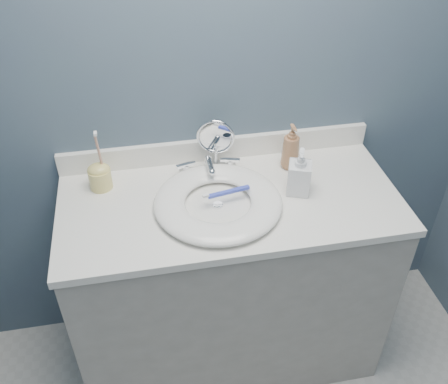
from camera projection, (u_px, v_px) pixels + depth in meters
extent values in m
cube|color=#47566A|center=(216.00, 83.00, 1.79)|extent=(2.20, 0.02, 2.40)
cube|color=#ADA69E|center=(229.00, 284.00, 2.06)|extent=(1.20, 0.55, 0.85)
cube|color=white|center=(230.00, 202.00, 1.79)|extent=(1.22, 0.57, 0.03)
cube|color=white|center=(217.00, 149.00, 1.96)|extent=(1.22, 0.02, 0.09)
cylinder|color=silver|center=(218.00, 205.00, 1.75)|extent=(0.04, 0.04, 0.01)
cube|color=silver|center=(208.00, 170.00, 1.91)|extent=(0.22, 0.05, 0.01)
cylinder|color=silver|center=(208.00, 164.00, 1.89)|extent=(0.03, 0.03, 0.06)
cylinder|color=silver|center=(210.00, 165.00, 1.84)|extent=(0.02, 0.09, 0.02)
sphere|color=silver|center=(212.00, 172.00, 1.80)|extent=(0.03, 0.03, 0.03)
cylinder|color=silver|center=(186.00, 169.00, 1.89)|extent=(0.02, 0.02, 0.03)
cube|color=silver|center=(186.00, 165.00, 1.87)|extent=(0.08, 0.03, 0.01)
cylinder|color=silver|center=(230.00, 164.00, 1.91)|extent=(0.02, 0.02, 0.03)
cube|color=silver|center=(230.00, 160.00, 1.90)|extent=(0.08, 0.03, 0.01)
cylinder|color=silver|center=(216.00, 166.00, 1.93)|extent=(0.08, 0.08, 0.01)
cylinder|color=silver|center=(216.00, 155.00, 1.90)|extent=(0.01, 0.01, 0.11)
torus|color=silver|center=(215.00, 137.00, 1.85)|extent=(0.14, 0.05, 0.14)
cylinder|color=white|center=(215.00, 137.00, 1.85)|extent=(0.12, 0.04, 0.12)
imported|color=#9D6A47|center=(291.00, 147.00, 1.88)|extent=(0.07, 0.08, 0.18)
imported|color=silver|center=(300.00, 171.00, 1.76)|extent=(0.10, 0.10, 0.18)
cylinder|color=#E3D171|center=(100.00, 179.00, 1.81)|extent=(0.08, 0.08, 0.08)
ellipsoid|color=#E3D171|center=(99.00, 170.00, 1.79)|extent=(0.08, 0.07, 0.05)
cylinder|color=tan|center=(99.00, 153.00, 1.74)|extent=(0.02, 0.03, 0.16)
cube|color=white|center=(95.00, 134.00, 1.69)|extent=(0.01, 0.02, 0.01)
cube|color=blue|center=(229.00, 192.00, 1.74)|extent=(0.16, 0.04, 0.01)
cube|color=white|center=(206.00, 196.00, 1.71)|extent=(0.02, 0.02, 0.01)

